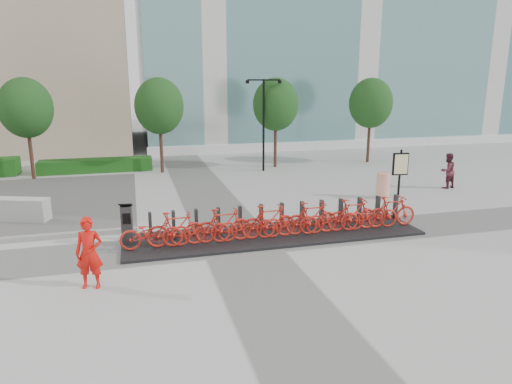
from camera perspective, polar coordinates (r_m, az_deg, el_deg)
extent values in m
plane|color=#9FA09C|center=(14.32, -2.31, -6.30)|extent=(120.00, 120.00, 0.00)
cube|color=#114B13|center=(26.79, -19.31, 3.17)|extent=(6.00, 1.20, 0.70)
cylinder|color=#4B291C|center=(25.85, -26.34, 4.74)|extent=(0.18, 0.18, 3.00)
ellipsoid|color=#1C3B17|center=(25.66, -26.84, 9.37)|extent=(2.60, 2.60, 2.99)
cylinder|color=#4B291C|center=(25.39, -11.77, 5.74)|extent=(0.18, 0.18, 3.00)
ellipsoid|color=#1C3B17|center=(25.20, -12.01, 10.47)|extent=(2.60, 2.60, 2.99)
cylinder|color=#4B291C|center=(26.57, 2.43, 6.36)|extent=(0.18, 0.18, 3.00)
ellipsoid|color=#1C3B17|center=(26.39, 2.48, 10.88)|extent=(2.60, 2.60, 2.99)
cylinder|color=#4B291C|center=(28.94, 13.91, 6.57)|extent=(0.18, 0.18, 3.00)
ellipsoid|color=#1C3B17|center=(28.77, 14.15, 10.72)|extent=(2.60, 2.60, 2.99)
cylinder|color=black|center=(25.22, 0.95, 8.26)|extent=(0.12, 0.12, 5.00)
cube|color=black|center=(24.99, -0.05, 13.83)|extent=(0.90, 0.08, 0.08)
cube|color=black|center=(25.23, 1.99, 13.83)|extent=(0.90, 0.08, 0.08)
cylinder|color=black|center=(24.87, -1.08, 13.60)|extent=(0.20, 0.20, 0.18)
cylinder|color=black|center=(25.37, 2.98, 13.59)|extent=(0.20, 0.20, 0.18)
cube|color=black|center=(14.90, 2.33, -5.33)|extent=(9.60, 2.40, 0.08)
imported|color=red|center=(13.78, -12.93, -4.98)|extent=(1.84, 0.64, 0.97)
imported|color=red|center=(13.80, -9.94, -4.57)|extent=(1.78, 0.50, 1.07)
imported|color=red|center=(13.89, -6.97, -4.57)|extent=(1.84, 0.64, 0.97)
imported|color=red|center=(13.98, -4.05, -4.15)|extent=(1.78, 0.50, 1.07)
imported|color=red|center=(14.15, -1.18, -4.13)|extent=(1.84, 0.64, 0.97)
imported|color=red|center=(14.31, 1.62, -3.69)|extent=(1.78, 0.50, 1.07)
imported|color=red|center=(14.55, 4.35, -3.66)|extent=(1.84, 0.64, 0.97)
imported|color=red|center=(14.78, 6.99, -3.23)|extent=(1.78, 0.50, 1.07)
imported|color=red|center=(15.07, 9.52, -3.19)|extent=(1.84, 0.64, 0.97)
imported|color=red|center=(15.36, 11.98, -2.78)|extent=(1.78, 0.50, 1.07)
imported|color=red|center=(15.71, 14.32, -2.74)|extent=(1.84, 0.64, 0.97)
imported|color=red|center=(16.05, 16.57, -2.34)|extent=(1.78, 0.50, 1.07)
cube|color=#2A2A2B|center=(14.41, -15.82, -3.93)|extent=(0.35, 0.31, 1.16)
cube|color=black|center=(14.24, -15.98, -1.55)|extent=(0.42, 0.37, 0.15)
cube|color=black|center=(14.20, -15.88, -3.23)|extent=(0.23, 0.04, 0.32)
imported|color=red|center=(11.73, -20.13, -7.16)|extent=(0.71, 0.53, 1.77)
imported|color=#5C2331|center=(23.07, 22.82, 2.47)|extent=(0.91, 0.77, 1.65)
cylinder|color=orange|center=(20.22, 15.59, 0.79)|extent=(0.75, 0.75, 1.10)
cube|color=#B0B1AB|center=(18.47, -27.47, -1.95)|extent=(2.17, 1.26, 0.81)
cylinder|color=black|center=(20.37, 17.52, 2.17)|extent=(0.10, 0.10, 2.09)
cube|color=black|center=(20.29, 17.61, 3.35)|extent=(0.69, 0.17, 0.95)
cube|color=beige|center=(20.25, 17.69, 3.33)|extent=(0.59, 0.09, 0.84)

